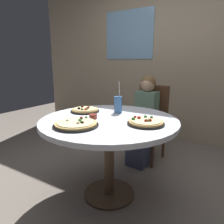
{
  "coord_description": "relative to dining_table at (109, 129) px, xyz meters",
  "views": [
    {
      "loc": [
        0.94,
        -1.49,
        1.23
      ],
      "look_at": [
        0.0,
        0.05,
        0.8
      ],
      "focal_mm": 33.34,
      "sensor_mm": 36.0,
      "label": 1
    }
  ],
  "objects": [
    {
      "name": "chair_wooden",
      "position": [
        0.01,
        0.98,
        -0.12
      ],
      "size": [
        0.43,
        0.43,
        0.95
      ],
      "color": "brown",
      "rests_on": "ground_plane"
    },
    {
      "name": "sauce_bowl",
      "position": [
        -0.12,
        -0.07,
        0.12
      ],
      "size": [
        0.07,
        0.07,
        0.04
      ],
      "primitive_type": "cylinder",
      "color": "brown",
      "rests_on": "dining_table"
    },
    {
      "name": "wall_with_window",
      "position": [
        -0.01,
        1.86,
        0.8
      ],
      "size": [
        5.2,
        0.14,
        2.9
      ],
      "color": "tan",
      "rests_on": "ground_plane"
    },
    {
      "name": "soda_cup",
      "position": [
        -0.05,
        0.24,
        0.18
      ],
      "size": [
        0.08,
        0.08,
        0.31
      ],
      "color": "#3F72B2",
      "rests_on": "dining_table"
    },
    {
      "name": "pizza_pepperoni",
      "position": [
        -0.1,
        -0.32,
        0.11
      ],
      "size": [
        0.35,
        0.35,
        0.05
      ],
      "color": "black",
      "rests_on": "dining_table"
    },
    {
      "name": "dining_table",
      "position": [
        0.0,
        0.0,
        0.0
      ],
      "size": [
        1.2,
        1.2,
        0.75
      ],
      "color": "silver",
      "rests_on": "ground_plane"
    },
    {
      "name": "diner_child",
      "position": [
        -0.01,
        0.8,
        -0.17
      ],
      "size": [
        0.28,
        0.42,
        1.08
      ],
      "color": "#3F4766",
      "rests_on": "ground_plane"
    },
    {
      "name": "pizza_cheese",
      "position": [
        -0.35,
        0.1,
        0.12
      ],
      "size": [
        0.29,
        0.29,
        0.05
      ],
      "color": "black",
      "rests_on": "dining_table"
    },
    {
      "name": "ground_plane",
      "position": [
        0.0,
        0.0,
        -0.65
      ],
      "size": [
        8.0,
        8.0,
        0.0
      ],
      "primitive_type": "plane",
      "color": "slate"
    },
    {
      "name": "pizza_veggie",
      "position": [
        0.34,
        0.01,
        0.12
      ],
      "size": [
        0.3,
        0.3,
        0.05
      ],
      "color": "black",
      "rests_on": "dining_table"
    }
  ]
}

